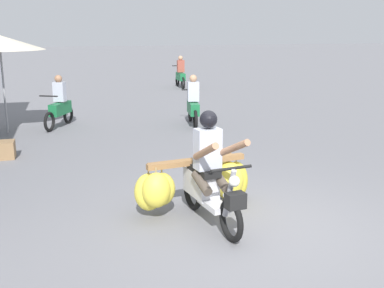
{
  "coord_description": "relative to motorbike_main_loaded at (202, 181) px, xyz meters",
  "views": [
    {
      "loc": [
        -2.32,
        -5.61,
        2.67
      ],
      "look_at": [
        -0.52,
        1.31,
        0.9
      ],
      "focal_mm": 44.78,
      "sensor_mm": 36.0,
      "label": 1
    }
  ],
  "objects": [
    {
      "name": "produce_crate",
      "position": [
        -3.22,
        3.9,
        -0.31
      ],
      "size": [
        0.56,
        0.4,
        0.36
      ],
      "primitive_type": "cube",
      "color": "olive",
      "rests_on": "ground"
    },
    {
      "name": "motorbike_main_loaded",
      "position": [
        0.0,
        0.0,
        0.0
      ],
      "size": [
        1.82,
        1.96,
        1.58
      ],
      "color": "black",
      "rests_on": "ground"
    },
    {
      "name": "ground_plane",
      "position": [
        0.53,
        -0.7,
        -0.49
      ],
      "size": [
        120.0,
        120.0,
        0.0
      ],
      "primitive_type": "plane",
      "color": "slate"
    },
    {
      "name": "motorbike_distant_ahead_left",
      "position": [
        1.46,
        6.12,
        0.08
      ],
      "size": [
        0.51,
        1.62,
        1.4
      ],
      "color": "black",
      "rests_on": "ground"
    },
    {
      "name": "motorbike_distant_far_ahead",
      "position": [
        -2.04,
        6.89,
        0.08
      ],
      "size": [
        0.84,
        1.49,
        1.4
      ],
      "color": "black",
      "rests_on": "ground"
    },
    {
      "name": "motorbike_distant_ahead_right",
      "position": [
        3.02,
        14.23,
        0.08
      ],
      "size": [
        0.5,
        1.62,
        1.4
      ],
      "color": "black",
      "rests_on": "ground"
    }
  ]
}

